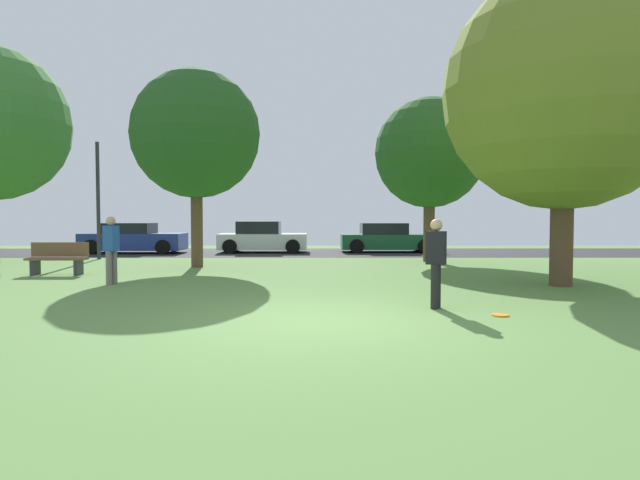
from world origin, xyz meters
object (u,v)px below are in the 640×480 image
object	(u,v)px
maple_tree_far	(430,153)
parked_car_white	(262,238)
parked_car_blue	(133,239)
park_bench	(58,258)
oak_tree_center	(196,135)
person_thrower	(111,247)
frisbee_disc	(500,315)
person_catcher	(436,260)
street_lamp_post	(98,201)
parked_car_green	(387,239)
birch_tree_lone	(564,91)

from	to	relation	value
maple_tree_far	parked_car_white	size ratio (longest dim) A/B	1.48
parked_car_blue	park_bench	distance (m)	9.13
oak_tree_center	maple_tree_far	xyz separation A→B (m)	(7.96, 2.05, -0.34)
oak_tree_center	park_bench	size ratio (longest dim) A/B	3.96
person_thrower	frisbee_disc	distance (m)	8.87
oak_tree_center	parked_car_blue	size ratio (longest dim) A/B	1.42
maple_tree_far	person_catcher	distance (m)	10.52
person_thrower	person_catcher	xyz separation A→B (m)	(6.96, -3.33, -0.04)
person_catcher	street_lamp_post	world-z (taller)	street_lamp_post
parked_car_blue	parked_car_green	distance (m)	11.61
parked_car_blue	parked_car_green	xyz separation A→B (m)	(11.59, 0.68, -0.01)
oak_tree_center	park_bench	world-z (taller)	oak_tree_center
person_thrower	park_bench	bearing A→B (deg)	163.12
street_lamp_post	parked_car_white	bearing A→B (deg)	33.90
oak_tree_center	frisbee_disc	xyz separation A→B (m)	(6.84, -8.52, -4.25)
birch_tree_lone	oak_tree_center	xyz separation A→B (m)	(-9.56, 4.81, -0.23)
park_bench	street_lamp_post	size ratio (longest dim) A/B	0.36
street_lamp_post	parked_car_blue	bearing A→B (deg)	88.44
birch_tree_lone	park_bench	bearing A→B (deg)	169.21
oak_tree_center	person_thrower	size ratio (longest dim) A/B	3.91
oak_tree_center	person_thrower	xyz separation A→B (m)	(-1.00, -4.48, -3.37)
person_thrower	street_lamp_post	bearing A→B (deg)	140.10
person_thrower	park_bench	size ratio (longest dim) A/B	1.01
maple_tree_far	parked_car_white	xyz separation A→B (m)	(-6.60, 5.15, -3.27)
birch_tree_lone	oak_tree_center	size ratio (longest dim) A/B	1.14
person_catcher	parked_car_green	bearing A→B (deg)	-68.95
oak_tree_center	frisbee_disc	size ratio (longest dim) A/B	23.44
person_thrower	parked_car_green	bearing A→B (deg)	81.06
frisbee_disc	parked_car_green	xyz separation A→B (m)	(0.32, 15.91, 0.61)
parked_car_blue	oak_tree_center	bearing A→B (deg)	-56.53
street_lamp_post	person_thrower	bearing A→B (deg)	-65.45
parked_car_green	person_thrower	bearing A→B (deg)	-124.50
parked_car_blue	person_thrower	bearing A→B (deg)	-72.94
parked_car_white	parked_car_green	bearing A→B (deg)	1.85
parked_car_green	maple_tree_far	bearing A→B (deg)	-81.44
parked_car_white	oak_tree_center	bearing A→B (deg)	-100.68
maple_tree_far	birch_tree_lone	bearing A→B (deg)	-76.85
birch_tree_lone	person_catcher	xyz separation A→B (m)	(-3.60, -3.00, -3.64)
park_bench	frisbee_disc	bearing A→B (deg)	148.76
maple_tree_far	person_thrower	bearing A→B (deg)	-143.92
person_thrower	parked_car_blue	distance (m)	11.71
person_thrower	person_catcher	world-z (taller)	person_thrower
person_catcher	parked_car_green	distance (m)	15.25
parked_car_white	person_catcher	bearing A→B (deg)	-72.96
person_catcher	park_bench	distance (m)	10.79
frisbee_disc	parked_car_white	distance (m)	16.67
person_thrower	frisbee_disc	world-z (taller)	person_thrower
birch_tree_lone	maple_tree_far	xyz separation A→B (m)	(-1.60, 6.86, -0.57)
birch_tree_lone	maple_tree_far	size ratio (longest dim) A/B	1.22
person_catcher	street_lamp_post	bearing A→B (deg)	-20.94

